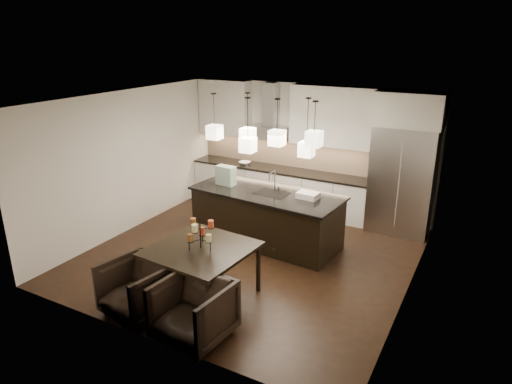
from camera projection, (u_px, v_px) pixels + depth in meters
The scene contains 37 objects.
floor at pixel (251, 255), 8.31m from camera, with size 5.50×5.50×0.02m, color black.
ceiling at pixel (250, 99), 7.37m from camera, with size 5.50×5.50×0.02m, color white.
wall_back at pixel (311, 148), 10.13m from camera, with size 5.50×0.02×2.80m, color silver.
wall_front at pixel (141, 243), 5.55m from camera, with size 5.50×0.02×2.80m, color silver.
wall_left at pixel (129, 161), 9.08m from camera, with size 0.02×5.50×2.80m, color silver.
wall_right at pixel (417, 210), 6.60m from camera, with size 0.02×5.50×2.80m, color silver.
refrigerator at pixel (402, 180), 8.98m from camera, with size 1.20×0.72×2.15m, color #B7B7BA.
fridge_panel at pixel (410, 109), 8.52m from camera, with size 1.26×0.72×0.65m, color silver.
lower_cabinets at pixel (278, 189), 10.46m from camera, with size 4.21×0.62×0.88m, color silver.
countertop at pixel (279, 169), 10.30m from camera, with size 4.21×0.66×0.04m, color black.
backsplash at pixel (284, 152), 10.44m from camera, with size 4.21×0.02×0.63m, color #CEB293.
upper_cab_left at pixel (225, 107), 10.66m from camera, with size 1.25×0.35×1.25m, color silver.
upper_cab_right at pixel (333, 117), 9.47m from camera, with size 1.86×0.35×1.25m, color silver.
hood_canopy at pixel (268, 132), 10.21m from camera, with size 0.90×0.52×0.24m, color #B7B7BA.
hood_chimney at pixel (270, 104), 10.10m from camera, with size 0.30×0.28×0.96m, color #B7B7BA.
fruit_bowl at pixel (245, 163), 10.63m from camera, with size 0.26×0.26×0.06m, color silver.
island_body at pixel (266, 218), 8.69m from camera, with size 2.76×1.10×0.97m, color black.
island_top at pixel (267, 193), 8.52m from camera, with size 2.84×1.19×0.04m, color black.
faucet at pixel (275, 181), 8.47m from camera, with size 0.11×0.26×0.42m, color silver, non-canonical shape.
tote_bag at pixel (226, 175), 8.86m from camera, with size 0.37×0.20×0.37m, color #245630.
food_container at pixel (308, 195), 8.16m from camera, with size 0.37×0.26×0.11m, color silver.
dining_table at pixel (202, 273), 6.85m from camera, with size 1.39×1.39×0.83m, color black, non-canonical shape.
candelabra at pixel (200, 233), 6.63m from camera, with size 0.40×0.40×0.49m, color black, non-canonical shape.
candle_a at pixel (209, 238), 6.56m from camera, with size 0.08×0.08×0.11m, color #F9F1A0.
candle_b at pixel (202, 231), 6.79m from camera, with size 0.08×0.08×0.11m, color #C84323.
candle_c at pixel (190, 238), 6.58m from camera, with size 0.08×0.08×0.11m, color brown.
candle_d at pixel (211, 224), 6.60m from camera, with size 0.08×0.08×0.11m, color #C84323.
candle_e at pixel (193, 222), 6.68m from camera, with size 0.08×0.08×0.11m, color brown.
candle_f at pixel (195, 228), 6.46m from camera, with size 0.08×0.08×0.11m, color #F9F1A0.
armchair_left at pixel (138, 289), 6.44m from camera, with size 0.87×0.90×0.81m, color black.
armchair_right at pixel (193, 311), 5.92m from camera, with size 0.88×0.91×0.82m, color black.
pendant_a at pixel (215, 132), 8.40m from camera, with size 0.24×0.24×0.26m, color #FBF7CD.
pendant_b at pixel (248, 135), 8.51m from camera, with size 0.24×0.24×0.26m, color #FBF7CD.
pendant_c at pixel (277, 138), 7.72m from camera, with size 0.24×0.24×0.26m, color #FBF7CD.
pendant_d at pixel (307, 149), 7.89m from camera, with size 0.24×0.24×0.26m, color #FBF7CD.
pendant_e at pixel (314, 139), 7.46m from camera, with size 0.24×0.24×0.26m, color #FBF7CD.
pendant_f at pixel (248, 145), 7.92m from camera, with size 0.24×0.24×0.26m, color #FBF7CD.
Camera 1 is at (3.63, -6.52, 3.83)m, focal length 32.00 mm.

